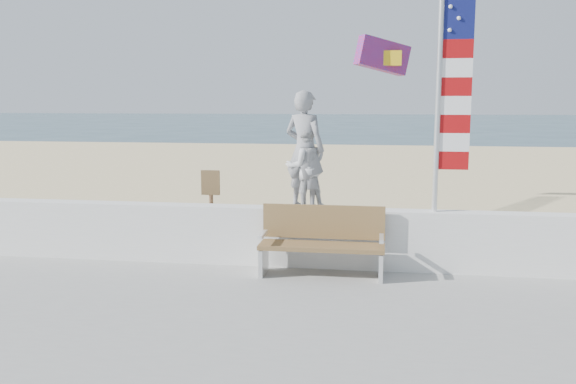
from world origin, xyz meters
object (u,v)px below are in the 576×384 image
bench (322,240)px  flag (448,80)px  child (305,167)px  adult (305,150)px

bench → flag: (1.74, 0.45, 2.30)m
child → flag: (2.05, -0.00, 1.29)m
child → flag: 2.42m
bench → adult: bearing=125.0°
child → flag: bearing=161.0°
bench → flag: flag is taller
child → adult: bearing=-19.0°
flag → child: bearing=180.0°
bench → flag: 2.92m
child → flag: flag is taller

